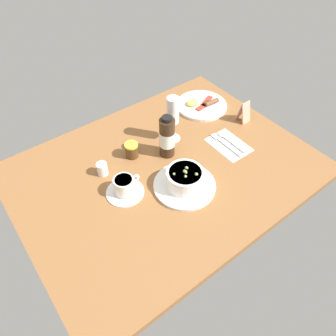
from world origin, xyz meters
The scene contains 10 objects.
ground_plane centered at (0.00, 0.00, -1.50)cm, with size 110.00×84.00×3.00cm, color brown.
porridge_bowl centered at (-0.38, -11.61, 3.55)cm, with size 22.53×22.53×8.47cm.
cutlery_setting centered at (28.72, -4.85, 0.26)cm, with size 12.29×17.24×0.90cm.
coffee_cup centered at (-18.46, -0.93, 3.04)cm, with size 13.59×13.59×6.99cm.
creamer_jug centered at (-20.16, 11.85, 2.61)cm, with size 4.40×4.60×5.57cm.
wine_glass centered at (12.83, 11.91, 13.21)cm, with size 6.50×6.50×19.98cm.
jam_jar centered at (-6.29, 13.29, 3.14)cm, with size 5.25×5.25×6.21cm.
sauce_bottle_brown centered at (5.49, 5.99, 8.47)cm, with size 6.07×6.07×18.13cm.
breakfast_plate centered at (37.25, 21.51, 0.93)cm, with size 23.43×23.43×3.70cm.
menu_card centered at (45.08, 2.71, 4.73)cm, with size 4.54×5.08×9.56cm.
Camera 1 is at (-50.43, -67.91, 88.98)cm, focal length 34.39 mm.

